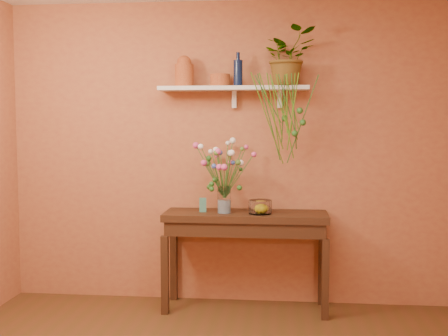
{
  "coord_description": "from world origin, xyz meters",
  "views": [
    {
      "loc": [
        0.46,
        -2.97,
        1.61
      ],
      "look_at": [
        0.0,
        1.55,
        1.25
      ],
      "focal_mm": 44.5,
      "sensor_mm": 36.0,
      "label": 1
    }
  ],
  "objects": [
    {
      "name": "glass_bowl",
      "position": [
        0.29,
        1.7,
        0.9
      ],
      "size": [
        0.2,
        0.2,
        0.12
      ],
      "color": "white",
      "rests_on": "sideboard"
    },
    {
      "name": "lemon",
      "position": [
        0.3,
        1.7,
        0.9
      ],
      "size": [
        0.08,
        0.08,
        0.08
      ],
      "primitive_type": "sphere",
      "color": "yellow",
      "rests_on": "glass_bowl"
    },
    {
      "name": "plant_fronds",
      "position": [
        0.52,
        1.69,
        1.68
      ],
      "size": [
        0.56,
        0.38,
        0.75
      ],
      "color": "#2B6222",
      "rests_on": "wall_shelf"
    },
    {
      "name": "spider_plant",
      "position": [
        0.52,
        1.85,
        2.18
      ],
      "size": [
        0.56,
        0.53,
        0.49
      ],
      "primitive_type": "imported",
      "rotation": [
        0.0,
        0.0,
        0.41
      ],
      "color": "#2B6222",
      "rests_on": "wall_shelf"
    },
    {
      "name": "wall_shelf",
      "position": [
        0.06,
        1.87,
        1.92
      ],
      "size": [
        1.3,
        0.24,
        0.19
      ],
      "color": "white",
      "rests_on": "room"
    },
    {
      "name": "sideboard",
      "position": [
        0.17,
        1.75,
        0.73
      ],
      "size": [
        1.4,
        0.45,
        0.85
      ],
      "color": "#3E2015",
      "rests_on": "ground"
    },
    {
      "name": "blue_bottle",
      "position": [
        0.09,
        1.85,
        2.06
      ],
      "size": [
        0.09,
        0.09,
        0.29
      ],
      "color": "#0C1838",
      "rests_on": "wall_shelf"
    },
    {
      "name": "terracotta_pot",
      "position": [
        -0.07,
        1.88,
        1.99
      ],
      "size": [
        0.18,
        0.18,
        0.11
      ],
      "primitive_type": "cylinder",
      "rotation": [
        0.0,
        0.0,
        -0.04
      ],
      "color": "#AB6133",
      "rests_on": "wall_shelf"
    },
    {
      "name": "room",
      "position": [
        0.0,
        0.0,
        1.35
      ],
      "size": [
        4.04,
        4.04,
        2.7
      ],
      "color": "#54301A",
      "rests_on": "ground"
    },
    {
      "name": "carton",
      "position": [
        -0.21,
        1.76,
        0.91
      ],
      "size": [
        0.07,
        0.05,
        0.12
      ],
      "primitive_type": "cube",
      "rotation": [
        0.0,
        0.0,
        0.16
      ],
      "color": "#306C85",
      "rests_on": "sideboard"
    },
    {
      "name": "bouquet",
      "position": [
        -0.03,
        1.7,
        1.29
      ],
      "size": [
        0.55,
        0.5,
        0.51
      ],
      "color": "#386B28",
      "rests_on": "glass_vase"
    },
    {
      "name": "terracotta_jug",
      "position": [
        -0.38,
        1.86,
        2.07
      ],
      "size": [
        0.21,
        0.21,
        0.27
      ],
      "color": "#AB6133",
      "rests_on": "wall_shelf"
    },
    {
      "name": "glass_vase",
      "position": [
        -0.01,
        1.71,
        0.95
      ],
      "size": [
        0.11,
        0.11,
        0.24
      ],
      "color": "white",
      "rests_on": "sideboard"
    }
  ]
}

